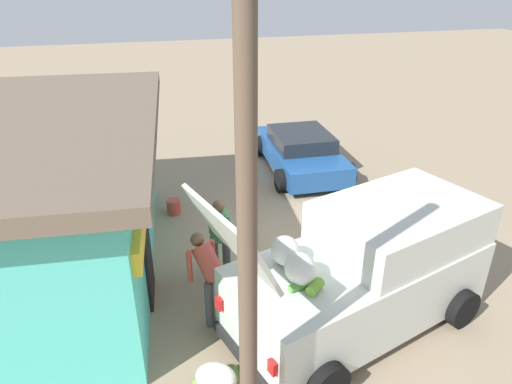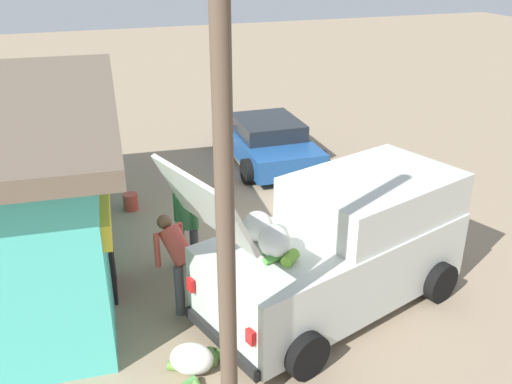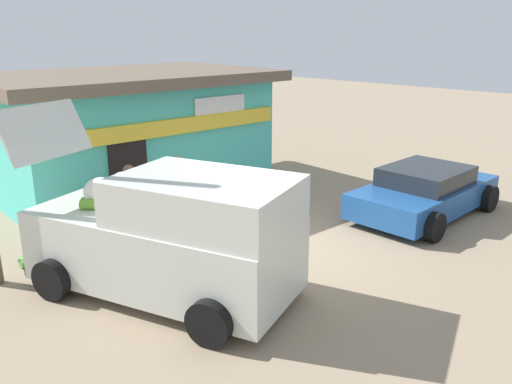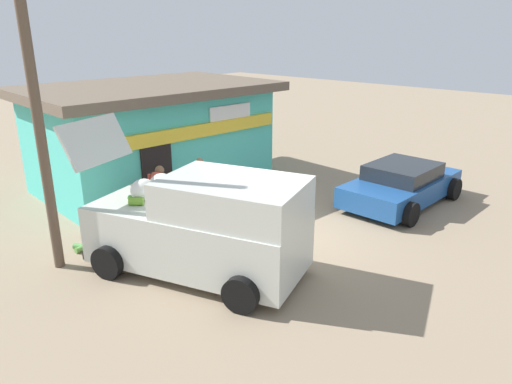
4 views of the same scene
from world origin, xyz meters
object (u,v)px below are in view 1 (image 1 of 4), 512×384
object	(u,v)px
paint_bucket	(174,207)
unloaded_banana_pile	(218,380)
storefront_bar	(33,200)
delivery_van	(367,269)
vendor_standing	(220,234)
parked_sedan	(301,151)
customer_bending	(210,271)

from	to	relation	value
paint_bucket	unloaded_banana_pile	bearing A→B (deg)	-178.60
storefront_bar	paint_bucket	xyz separation A→B (m)	(1.73, -2.59, -1.40)
delivery_van	vendor_standing	distance (m)	2.75
vendor_standing	parked_sedan	bearing A→B (deg)	-35.04
customer_bending	vendor_standing	bearing A→B (deg)	-18.60
parked_sedan	unloaded_banana_pile	size ratio (longest dim) A/B	4.29
storefront_bar	unloaded_banana_pile	world-z (taller)	storefront_bar
delivery_van	storefront_bar	bearing A→B (deg)	62.91
delivery_van	parked_sedan	size ratio (longest dim) A/B	1.27
delivery_van	vendor_standing	size ratio (longest dim) A/B	3.08
parked_sedan	storefront_bar	bearing A→B (deg)	119.00
customer_bending	unloaded_banana_pile	distance (m)	1.73
unloaded_banana_pile	storefront_bar	bearing A→B (deg)	36.94
unloaded_banana_pile	paint_bucket	size ratio (longest dim) A/B	2.53
delivery_van	customer_bending	bearing A→B (deg)	74.60
delivery_van	unloaded_banana_pile	bearing A→B (deg)	108.37
storefront_bar	customer_bending	bearing A→B (deg)	-125.50
customer_bending	storefront_bar	bearing A→B (deg)	54.50
vendor_standing	unloaded_banana_pile	xyz separation A→B (m)	(-2.64, 0.53, -0.77)
unloaded_banana_pile	vendor_standing	bearing A→B (deg)	-11.42
unloaded_banana_pile	paint_bucket	distance (m)	5.36
delivery_van	paint_bucket	size ratio (longest dim) A/B	13.83
unloaded_banana_pile	delivery_van	bearing A→B (deg)	-71.63
storefront_bar	customer_bending	world-z (taller)	storefront_bar
storefront_bar	vendor_standing	xyz separation A→B (m)	(-0.98, -3.26, -0.64)
delivery_van	unloaded_banana_pile	size ratio (longest dim) A/B	5.46
storefront_bar	vendor_standing	bearing A→B (deg)	-106.78
parked_sedan	vendor_standing	world-z (taller)	vendor_standing
vendor_standing	paint_bucket	distance (m)	2.90
parked_sedan	paint_bucket	size ratio (longest dim) A/B	10.88
storefront_bar	customer_bending	size ratio (longest dim) A/B	4.89
parked_sedan	delivery_van	bearing A→B (deg)	170.24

